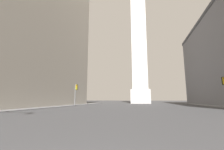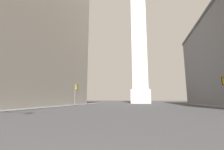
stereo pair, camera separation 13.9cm
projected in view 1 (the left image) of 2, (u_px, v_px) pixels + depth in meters
The scene contains 4 objects.
sidewalk_left at pixel (31, 108), 24.79m from camera, with size 5.00×67.68×0.15m, color slate.
building_left at pixel (3, 11), 33.94m from camera, with size 25.47×41.75×42.47m.
obelisk at pixel (139, 32), 60.71m from camera, with size 7.12×7.12×59.94m.
traffic_light_mid_left at pixel (76, 91), 34.71m from camera, with size 0.76×0.53×5.02m.
Camera 1 is at (1.31, -1.69, 1.50)m, focal length 24.00 mm.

